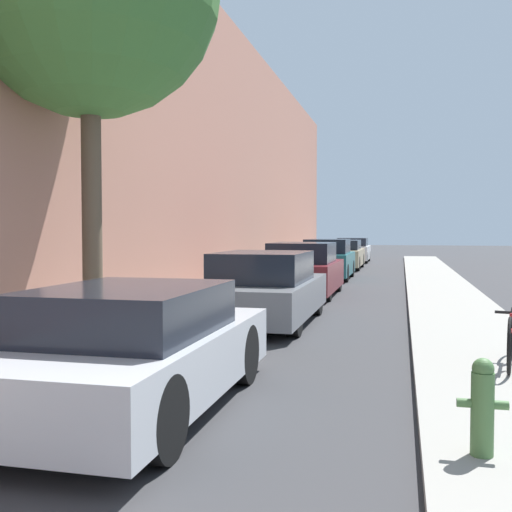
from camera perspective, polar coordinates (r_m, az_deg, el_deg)
ground_plane at (r=14.85m, az=6.88°, el=-4.65°), size 120.00×120.00×0.00m
sidewalk_left at (r=15.45m, az=-3.89°, el=-4.13°), size 2.00×52.00×0.12m
sidewalk_right at (r=14.79m, az=18.14°, el=-4.55°), size 2.00×52.00×0.12m
building_facade_left at (r=16.02m, az=-8.64°, el=11.86°), size 0.70×52.00×8.92m
parked_car_silver at (r=6.28m, az=-11.42°, el=-8.73°), size 1.81×4.07×1.28m
parked_car_grey at (r=11.80m, az=0.82°, el=-3.19°), size 1.87×4.44×1.41m
parked_car_maroon at (r=16.91m, az=4.50°, el=-1.39°), size 1.87×4.21×1.49m
parked_car_teal at (r=22.64m, az=6.84°, el=-0.39°), size 1.73×4.09×1.50m
parked_car_champagne at (r=28.65m, az=8.22°, el=0.11°), size 1.81×4.66×1.36m
parked_car_white at (r=34.68m, az=9.19°, el=0.51°), size 1.82×3.92×1.39m
fire_hydrant at (r=5.01m, az=20.72°, el=-13.14°), size 0.37×0.17×0.75m
bicycle at (r=8.30m, az=23.08°, el=-7.18°), size 0.49×1.67×0.69m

